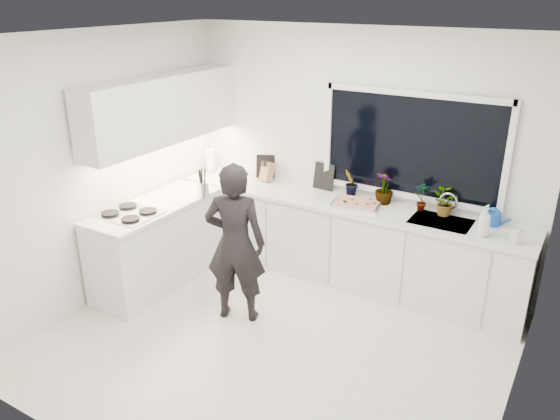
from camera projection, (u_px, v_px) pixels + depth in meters
The scene contains 25 objects.
floor at pixel (272, 344), 5.03m from camera, with size 4.00×3.50×0.02m, color beige.
wall_back at pixel (357, 155), 5.92m from camera, with size 4.00×0.02×2.70m, color white.
wall_left at pixel (102, 169), 5.48m from camera, with size 0.02×3.50×2.70m, color white.
wall_right at pixel (533, 266), 3.56m from camera, with size 0.02×3.50×2.70m, color white.
ceiling at pixel (270, 35), 4.01m from camera, with size 4.00×3.50×0.02m, color white.
window at pixel (411, 146), 5.53m from camera, with size 1.80×0.02×1.00m, color black.
base_cabinets_back at pixel (341, 242), 6.01m from camera, with size 3.92×0.58×0.88m, color white.
base_cabinets_left at pixel (159, 245), 5.94m from camera, with size 0.58×1.60×0.88m, color white.
countertop_back at pixel (343, 203), 5.83m from camera, with size 3.94×0.62×0.04m, color silver.
countertop_left at pixel (155, 206), 5.76m from camera, with size 0.62×1.60×0.04m, color silver.
upper_cabinets at pixel (162, 109), 5.74m from camera, with size 0.34×2.10×0.70m, color white.
sink at pixel (440, 226), 5.35m from camera, with size 0.58×0.42×0.14m, color silver.
faucet at pixel (448, 204), 5.45m from camera, with size 0.03×0.03×0.22m, color silver.
stovetop at pixel (129, 213), 5.48m from camera, with size 0.56×0.48×0.03m, color black.
person at pixel (235, 243), 5.15m from camera, with size 0.58×0.38×1.59m, color black.
pizza_tray at pixel (357, 204), 5.72m from camera, with size 0.49×0.36×0.03m, color silver.
pizza at pixel (357, 202), 5.71m from camera, with size 0.45×0.32×0.01m, color red.
watering_can at pixel (493, 219), 5.22m from camera, with size 0.14×0.14×0.13m, color #1245A8.
paper_towel_roll at pixel (211, 161), 6.75m from camera, with size 0.11×0.11×0.26m, color white.
knife_block at pixel (267, 172), 6.41m from camera, with size 0.13×0.10×0.22m, color #8E6142.
utensil_crock at pixel (203, 189), 5.94m from camera, with size 0.13×0.13×0.16m, color #B4B5B9.
picture_frame_large at pixel (265, 166), 6.51m from camera, with size 0.22×0.02×0.28m, color black.
picture_frame_small at pixel (324, 176), 6.14m from camera, with size 0.25×0.02×0.30m, color black.
herb_plants at pixel (403, 193), 5.62m from camera, with size 1.22×0.25×0.34m.
soap_bottles at pixel (492, 224), 4.93m from camera, with size 0.43×0.14×0.29m.
Camera 1 is at (2.23, -3.56, 3.02)m, focal length 35.00 mm.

